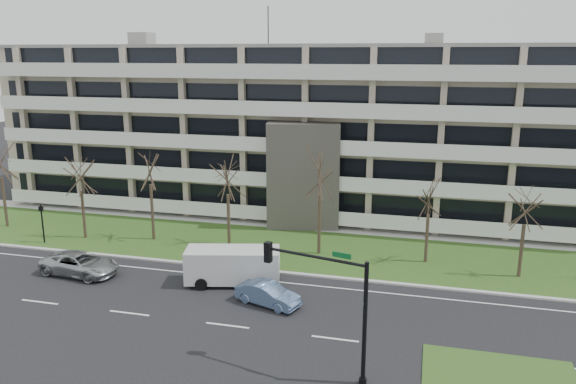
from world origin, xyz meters
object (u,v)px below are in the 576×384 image
(blue_sedan, at_px, (268,294))
(white_van, at_px, (234,263))
(pedestrian_signal, at_px, (42,219))
(silver_pickup, at_px, (80,264))
(traffic_signal, at_px, (329,296))

(blue_sedan, relative_size, white_van, 0.63)
(white_van, height_order, pedestrian_signal, pedestrian_signal)
(silver_pickup, distance_m, pedestrian_signal, 8.32)
(silver_pickup, distance_m, traffic_signal, 20.26)
(silver_pickup, xyz_separation_m, traffic_signal, (18.42, -7.79, 3.20))
(blue_sedan, bearing_deg, pedestrian_signal, 90.93)
(pedestrian_signal, bearing_deg, blue_sedan, -19.19)
(silver_pickup, relative_size, pedestrian_signal, 1.73)
(traffic_signal, height_order, pedestrian_signal, traffic_signal)
(silver_pickup, height_order, pedestrian_signal, pedestrian_signal)
(blue_sedan, relative_size, traffic_signal, 0.66)
(blue_sedan, height_order, white_van, white_van)
(blue_sedan, height_order, pedestrian_signal, pedestrian_signal)
(silver_pickup, height_order, white_van, white_van)
(pedestrian_signal, bearing_deg, silver_pickup, -38.63)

